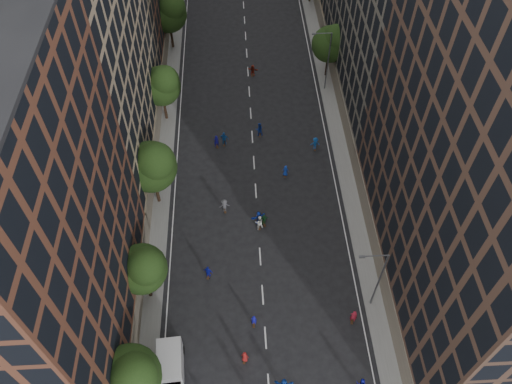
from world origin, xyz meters
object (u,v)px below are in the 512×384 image
(skater_2, at_px, (361,384))
(cargo_van, at_px, (170,369))
(streetlamp_far, at_px, (327,58))
(streetlamp_near, at_px, (378,278))
(skater_1, at_px, (254,320))

(skater_2, bearing_deg, cargo_van, 17.42)
(streetlamp_far, distance_m, skater_2, 41.28)
(streetlamp_near, relative_size, streetlamp_far, 1.00)
(streetlamp_far, height_order, skater_1, streetlamp_far)
(skater_1, distance_m, skater_2, 11.14)
(streetlamp_far, xyz_separation_m, cargo_van, (-18.99, -39.00, -3.78))
(streetlamp_near, relative_size, cargo_van, 1.78)
(streetlamp_near, bearing_deg, skater_1, -172.24)
(cargo_van, relative_size, skater_2, 2.84)
(streetlamp_far, bearing_deg, skater_2, -93.24)
(cargo_van, xyz_separation_m, skater_1, (7.58, 4.45, -0.61))
(streetlamp_near, xyz_separation_m, skater_1, (-11.41, -1.56, -4.39))
(streetlamp_near, distance_m, cargo_van, 20.27)
(cargo_van, bearing_deg, streetlamp_near, 13.71)
(streetlamp_near, height_order, skater_2, streetlamp_near)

